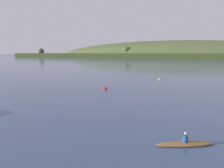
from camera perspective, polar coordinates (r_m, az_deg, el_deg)
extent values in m
cube|color=#35401E|center=(253.92, 13.90, 7.89)|extent=(431.63, 93.37, 5.55)
ellipsoid|color=#4C5B33|center=(279.62, 15.14, 7.34)|extent=(346.96, 110.42, 44.25)
sphere|color=#4C5B33|center=(334.79, -19.55, 8.83)|extent=(8.94, 8.94, 8.94)
sphere|color=#4C5B33|center=(253.96, 4.09, 9.53)|extent=(9.88, 9.88, 9.88)
ellipsoid|color=brown|center=(14.57, 20.13, -15.79)|extent=(3.80, 2.45, 0.30)
cylinder|color=navy|center=(14.43, 20.20, -14.57)|extent=(0.43, 0.43, 0.55)
sphere|color=tan|center=(14.29, 20.29, -13.12)|extent=(0.22, 0.22, 0.22)
cylinder|color=olive|center=(14.79, 19.99, -14.29)|extent=(0.60, 1.13, 0.89)
sphere|color=red|center=(33.56, -1.94, -1.46)|extent=(0.77, 0.77, 0.77)
cylinder|color=black|center=(33.49, -1.94, -0.74)|extent=(0.04, 0.04, 0.08)
sphere|color=#E06675|center=(79.41, -13.26, 4.30)|extent=(0.64, 0.64, 0.64)
cylinder|color=black|center=(79.39, -13.27, 4.55)|extent=(0.04, 0.04, 0.08)
sphere|color=yellow|center=(46.50, 13.42, 1.20)|extent=(0.61, 0.61, 0.61)
cylinder|color=black|center=(46.46, 13.43, 1.62)|extent=(0.04, 0.04, 0.08)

